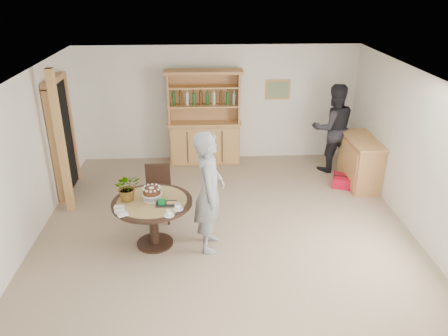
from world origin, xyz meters
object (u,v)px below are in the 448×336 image
(sideboard, at_px, (360,161))
(dining_chair, at_px, (158,189))
(dining_table, at_px, (153,210))
(hutch, at_px, (205,132))
(red_suitcase, at_px, (348,182))
(adult_person, at_px, (333,128))
(teen_boy, at_px, (209,192))

(sideboard, xyz_separation_m, dining_chair, (-3.85, -1.14, 0.06))
(sideboard, xyz_separation_m, dining_table, (-3.85, -1.97, 0.13))
(hutch, xyz_separation_m, red_suitcase, (2.80, -1.39, -0.59))
(sideboard, bearing_deg, adult_person, 119.82)
(hutch, height_order, adult_person, hutch)
(teen_boy, distance_m, adult_person, 3.79)
(teen_boy, xyz_separation_m, red_suitcase, (2.76, 1.92, -0.83))
(dining_chair, bearing_deg, hutch, 72.39)
(sideboard, relative_size, dining_chair, 1.33)
(dining_chair, xyz_separation_m, adult_person, (3.45, 1.83, 0.39))
(sideboard, xyz_separation_m, adult_person, (-0.40, 0.69, 0.45))
(adult_person, bearing_deg, teen_boy, 40.58)
(sideboard, xyz_separation_m, teen_boy, (-3.00, -2.07, 0.46))
(adult_person, bearing_deg, sideboard, 113.70)
(adult_person, bearing_deg, dining_chair, 21.83)
(sideboard, height_order, adult_person, adult_person)
(dining_chair, relative_size, red_suitcase, 1.35)
(sideboard, bearing_deg, dining_table, -152.93)
(dining_table, relative_size, teen_boy, 0.64)
(sideboard, distance_m, dining_table, 4.32)
(sideboard, height_order, dining_chair, dining_chair)
(sideboard, height_order, dining_table, sideboard)
(dining_chair, bearing_deg, adult_person, 29.05)
(adult_person, bearing_deg, hutch, -17.85)
(dining_chair, distance_m, teen_boy, 1.32)
(hutch, distance_m, sideboard, 3.29)
(hutch, xyz_separation_m, teen_boy, (0.04, -3.31, 0.24))
(dining_table, bearing_deg, sideboard, 27.07)
(sideboard, distance_m, dining_chair, 4.01)
(hutch, height_order, teen_boy, hutch)
(dining_table, bearing_deg, dining_chair, 89.89)
(teen_boy, height_order, red_suitcase, teen_boy)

